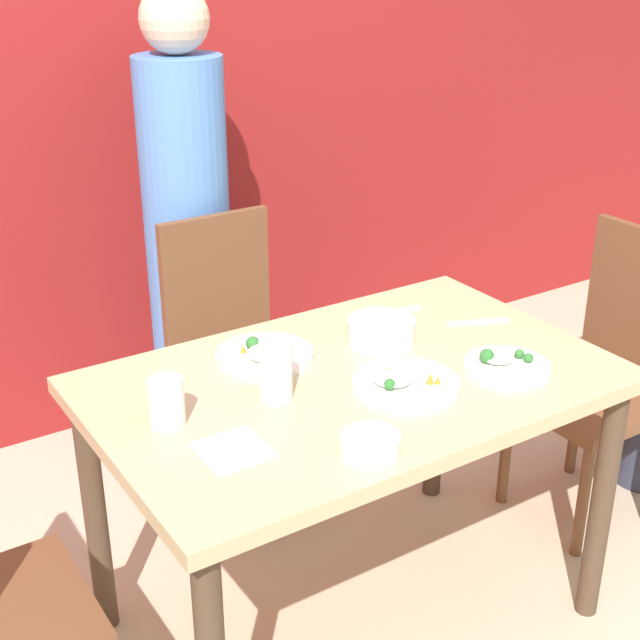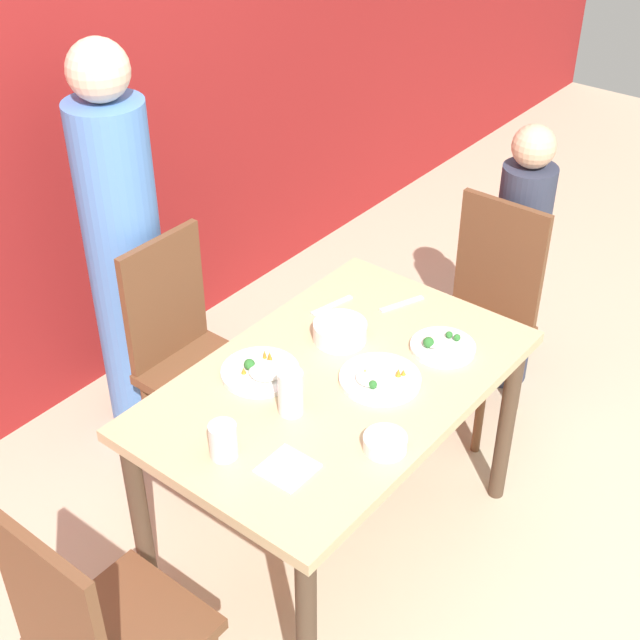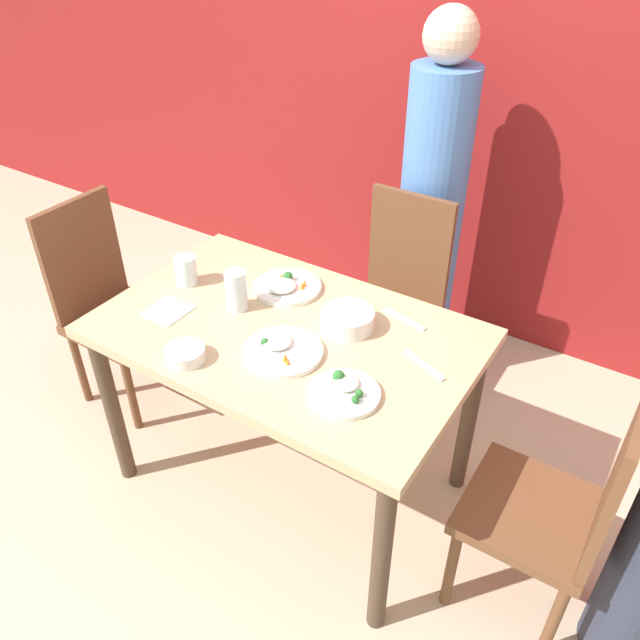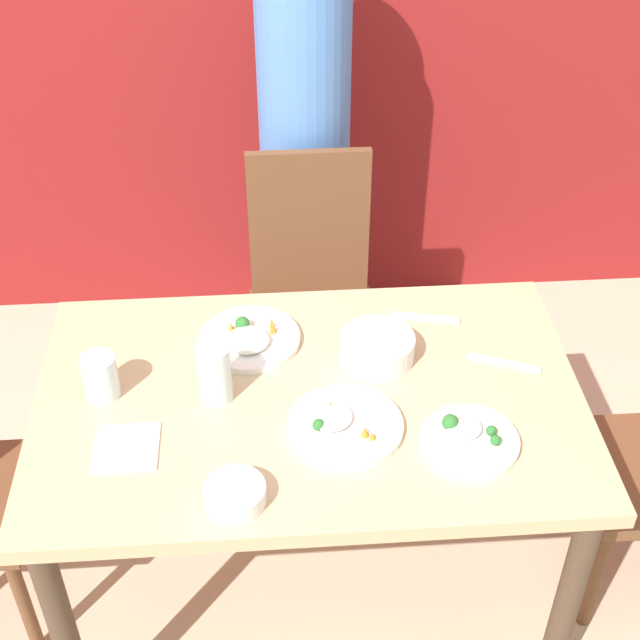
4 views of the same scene
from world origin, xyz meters
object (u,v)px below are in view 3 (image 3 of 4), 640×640
bowl_curry (348,319)px  chair_adult_spot (395,297)px  person_adult (431,213)px  chair_child_spot (561,506)px  plate_rice_adult (344,392)px  glass_water_tall (236,290)px

bowl_curry → chair_adult_spot: bearing=100.8°
person_adult → bowl_curry: (0.12, -0.94, 0.02)m
chair_adult_spot → person_adult: 0.42m
bowl_curry → chair_child_spot: bearing=-7.7°
plate_rice_adult → person_adult: bearing=103.0°
person_adult → chair_child_spot: bearing=-48.4°
bowl_curry → glass_water_tall: (-0.39, -0.11, 0.04)m
chair_child_spot → glass_water_tall: 1.25m
chair_child_spot → person_adult: person_adult is taller
person_adult → bowl_curry: person_adult is taller
bowl_curry → plate_rice_adult: size_ratio=0.83×
chair_adult_spot → person_adult: bearing=90.0°
chair_child_spot → bowl_curry: 0.87m
chair_child_spot → bowl_curry: bearing=-97.7°
bowl_curry → glass_water_tall: glass_water_tall is taller
chair_adult_spot → glass_water_tall: size_ratio=6.34×
chair_adult_spot → chair_child_spot: size_ratio=1.00×
chair_adult_spot → glass_water_tall: (-0.27, -0.74, 0.34)m
chair_adult_spot → plate_rice_adult: (0.29, -0.93, 0.28)m
glass_water_tall → chair_adult_spot: bearing=70.1°
bowl_curry → plate_rice_adult: bowl_curry is taller
chair_child_spot → plate_rice_adult: 0.73m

